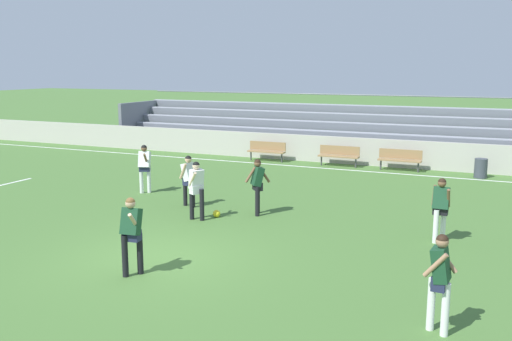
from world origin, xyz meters
The scene contains 16 objects.
ground_plane centered at (0.00, 0.00, 0.00)m, with size 160.00×160.00×0.00m, color #477033.
field_line_sideline centered at (0.00, 12.81, 0.00)m, with size 44.00×0.12×0.01m, color white.
sideline_wall centered at (0.00, 14.31, 0.61)m, with size 48.00×0.16×1.22m, color #BCB7AD.
bleacher_stand centered at (-0.10, 16.84, 1.27)m, with size 24.74×3.99×2.93m.
bench_near_wall_gap centered at (0.50, 13.56, 0.55)m, with size 1.80×0.40×0.90m.
bench_far_left centered at (3.15, 13.56, 0.55)m, with size 1.80×0.40×0.90m.
bench_near_bin centered at (-2.97, 13.56, 0.55)m, with size 1.80×0.40×0.90m.
trash_bin centered at (6.36, 13.25, 0.39)m, with size 0.49×0.49×0.78m, color #3D424C.
player_dark_on_ball centered at (0.54, 4.52, 1.00)m, with size 0.71×0.52×1.67m.
player_white_challenging centered at (-0.81, 3.27, 1.02)m, with size 0.46×0.67×1.70m.
player_dark_overlapping centered at (0.14, -1.09, 1.01)m, with size 0.46×0.65×1.69m.
player_dark_deep_cover centered at (6.32, -1.21, 1.01)m, with size 0.52×0.48×1.70m.
player_white_trailing_run centered at (-1.83, 4.55, 0.96)m, with size 0.47×0.51×1.63m.
player_white_dropping_back centered at (-4.22, 5.61, 1.01)m, with size 0.49×0.65×1.69m.
player_dark_pressing_high centered at (5.79, 3.95, 0.97)m, with size 0.44×0.50×1.63m.
soccer_ball centered at (-0.43, 3.74, 0.11)m, with size 0.22×0.22×0.22m, color yellow.
Camera 1 is at (7.09, -10.35, 4.34)m, focal length 39.42 mm.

